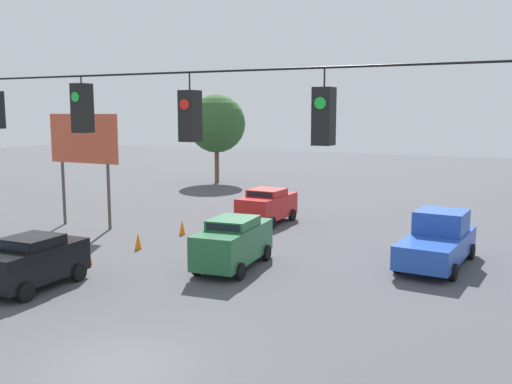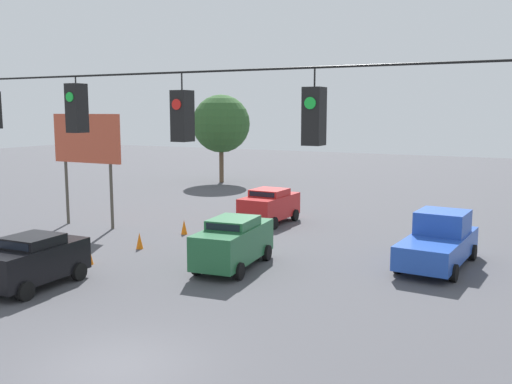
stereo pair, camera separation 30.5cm
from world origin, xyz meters
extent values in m
plane|color=#47474C|center=(0.00, 0.00, 0.00)|extent=(140.00, 140.00, 0.00)
cylinder|color=black|center=(0.00, 0.87, 6.80)|extent=(22.13, 0.04, 0.04)
cube|color=black|center=(-5.33, 0.87, 6.00)|extent=(0.32, 0.36, 0.98)
cylinder|color=black|center=(-5.33, 0.87, 6.64)|extent=(0.03, 0.03, 0.32)
cylinder|color=green|center=(-5.33, 1.06, 6.22)|extent=(0.20, 0.02, 0.20)
cube|color=black|center=(-2.67, 0.87, 5.99)|extent=(0.32, 0.36, 0.97)
cylinder|color=black|center=(-2.67, 0.87, 6.64)|extent=(0.03, 0.03, 0.33)
cylinder|color=red|center=(-2.67, 1.06, 6.21)|extent=(0.20, 0.02, 0.20)
cube|color=black|center=(0.00, 0.87, 6.14)|extent=(0.32, 0.36, 1.02)
cylinder|color=black|center=(0.00, 0.87, 6.73)|extent=(0.03, 0.03, 0.15)
cylinder|color=green|center=(0.00, 1.06, 6.37)|extent=(0.20, 0.02, 0.20)
cube|color=#234CB2|center=(-5.29, -12.77, 0.77)|extent=(2.44, 5.54, 0.90)
cube|color=#234CB2|center=(-5.34, -13.42, 1.67)|extent=(2.02, 2.08, 0.90)
cube|color=black|center=(-5.42, -14.40, 1.67)|extent=(1.64, 0.14, 0.63)
cylinder|color=black|center=(-6.45, -14.45, 0.32)|extent=(0.27, 0.65, 0.64)
cylinder|color=black|center=(-4.40, -14.60, 0.32)|extent=(0.27, 0.65, 0.64)
cylinder|color=black|center=(-6.18, -10.94, 0.32)|extent=(0.27, 0.65, 0.64)
cylinder|color=black|center=(-4.14, -11.10, 0.32)|extent=(0.27, 0.65, 0.64)
cube|color=red|center=(4.36, -17.59, 0.92)|extent=(1.97, 4.06, 1.20)
cube|color=red|center=(4.36, -17.59, 1.70)|extent=(1.76, 1.81, 0.36)
cube|color=black|center=(4.39, -16.70, 1.70)|extent=(1.48, 0.06, 0.25)
cylinder|color=black|center=(5.33, -16.31, 0.32)|extent=(0.24, 0.65, 0.64)
cylinder|color=black|center=(3.47, -16.26, 0.32)|extent=(0.24, 0.65, 0.64)
cylinder|color=black|center=(5.25, -18.91, 0.32)|extent=(0.24, 0.65, 0.64)
cylinder|color=black|center=(3.40, -18.86, 0.32)|extent=(0.24, 0.65, 0.64)
cube|color=black|center=(6.75, -3.67, 0.89)|extent=(1.88, 3.87, 1.14)
cube|color=black|center=(6.75, -3.67, 1.64)|extent=(1.66, 1.74, 0.36)
cube|color=black|center=(6.71, -2.83, 1.64)|extent=(1.39, 0.07, 0.25)
cylinder|color=black|center=(5.83, -2.47, 0.32)|extent=(0.24, 0.65, 0.64)
cylinder|color=black|center=(7.66, -4.88, 0.32)|extent=(0.24, 0.65, 0.64)
cylinder|color=black|center=(5.93, -4.94, 0.32)|extent=(0.24, 0.65, 0.64)
cube|color=#236038|center=(1.79, -9.00, 0.96)|extent=(2.14, 4.61, 1.29)
cube|color=#236038|center=(1.79, -9.00, 1.79)|extent=(1.76, 2.11, 0.36)
cube|color=black|center=(1.69, -8.01, 1.79)|extent=(1.36, 0.16, 0.25)
cylinder|color=black|center=(2.49, -7.47, 0.32)|extent=(0.28, 0.66, 0.64)
cylinder|color=black|center=(0.79, -7.64, 0.32)|extent=(0.28, 0.66, 0.64)
cylinder|color=black|center=(2.78, -10.36, 0.32)|extent=(0.28, 0.66, 0.64)
cylinder|color=black|center=(1.08, -10.52, 0.32)|extent=(0.28, 0.66, 0.64)
cone|color=orange|center=(7.01, -3.71, 0.37)|extent=(0.31, 0.31, 0.74)
cone|color=orange|center=(7.13, -6.75, 0.37)|extent=(0.31, 0.31, 0.74)
cone|color=orange|center=(6.99, -9.74, 0.37)|extent=(0.31, 0.31, 0.74)
cone|color=orange|center=(6.93, -13.15, 0.37)|extent=(0.31, 0.31, 0.74)
cylinder|color=#4C473D|center=(10.99, -12.56, 1.69)|extent=(0.16, 0.16, 3.38)
cylinder|color=#4C473D|center=(14.09, -12.56, 1.69)|extent=(0.16, 0.16, 3.38)
cube|color=#BF4C33|center=(12.54, -12.56, 4.65)|extent=(4.43, 0.12, 2.54)
cylinder|color=brown|center=(15.81, -31.92, 1.83)|extent=(0.37, 0.37, 3.65)
sphere|color=#2D5628|center=(15.81, -31.92, 5.00)|extent=(4.88, 4.88, 4.88)
camera|label=1|loc=(-8.59, 10.08, 6.09)|focal=40.00mm
camera|label=2|loc=(-8.86, 9.94, 6.09)|focal=40.00mm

